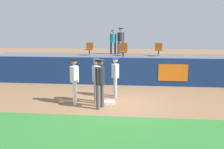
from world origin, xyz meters
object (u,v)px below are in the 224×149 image
object	(u,v)px
seat_back_left	(89,48)
seat_back_center	(123,48)
spectator_capped	(113,40)
seat_back_right	(159,49)
spectator_hooded	(121,39)
player_umpire	(100,80)
first_base	(109,102)
seat_front_center	(123,51)
player_fielder_home	(75,78)
player_runner_visitor	(115,74)
player_coach_visitor	(96,77)

from	to	relation	value
seat_back_left	seat_back_center	bearing A→B (deg)	-0.01
seat_back_left	spectator_capped	world-z (taller)	spectator_capped
seat_back_right	seat_back_left	world-z (taller)	same
seat_back_right	spectator_hooded	xyz separation A→B (m)	(-2.53, 1.03, 0.57)
player_umpire	first_base	bearing A→B (deg)	177.85
seat_front_center	spectator_capped	world-z (taller)	spectator_capped
spectator_capped	player_fielder_home	bearing A→B (deg)	96.96
player_fielder_home	seat_back_right	bearing A→B (deg)	137.75
player_runner_visitor	seat_front_center	size ratio (longest dim) A/B	2.08
player_umpire	seat_front_center	world-z (taller)	seat_front_center
first_base	seat_back_right	bearing A→B (deg)	70.00
player_umpire	seat_back_left	distance (m)	7.61
player_runner_visitor	player_umpire	distance (m)	1.70
player_coach_visitor	seat_back_right	world-z (taller)	seat_back_right
seat_back_right	seat_back_center	bearing A→B (deg)	-179.99
player_runner_visitor	seat_back_left	size ratio (longest dim) A/B	2.08
player_coach_visitor	seat_back_left	size ratio (longest dim) A/B	2.14
seat_back_right	first_base	bearing A→B (deg)	-110.00
seat_front_center	seat_back_center	bearing A→B (deg)	93.07
player_umpire	spectator_hooded	distance (m)	8.47
player_fielder_home	seat_back_left	size ratio (longest dim) A/B	2.16
seat_back_left	spectator_capped	distance (m)	1.89
player_runner_visitor	spectator_hooded	size ratio (longest dim) A/B	0.97
seat_back_center	spectator_capped	world-z (taller)	spectator_capped
first_base	player_runner_visitor	bearing A→B (deg)	81.83
player_runner_visitor	player_coach_visitor	xyz separation A→B (m)	(-0.68, -0.93, 0.02)
player_fielder_home	seat_back_center	distance (m)	7.09
player_coach_visitor	spectator_hooded	xyz separation A→B (m)	(0.44, 7.66, 1.27)
seat_back_center	spectator_hooded	world-z (taller)	spectator_hooded
spectator_hooded	player_runner_visitor	bearing A→B (deg)	70.25
first_base	seat_back_center	size ratio (longest dim) A/B	0.48
player_coach_visitor	seat_back_center	world-z (taller)	seat_back_center
first_base	player_umpire	world-z (taller)	player_umpire
first_base	seat_back_center	distance (m)	6.91
spectator_capped	seat_back_left	bearing A→B (deg)	48.30
player_fielder_home	player_umpire	world-z (taller)	player_umpire
seat_back_right	seat_front_center	bearing A→B (deg)	-140.49
seat_back_left	seat_back_center	size ratio (longest dim) A/B	1.00
seat_back_right	seat_back_left	size ratio (longest dim) A/B	1.00
player_fielder_home	player_umpire	size ratio (longest dim) A/B	0.98
player_fielder_home	player_runner_visitor	world-z (taller)	player_fielder_home
spectator_capped	seat_back_right	bearing A→B (deg)	172.94
first_base	player_coach_visitor	xyz separation A→B (m)	(-0.53, 0.07, 1.00)
seat_back_left	spectator_hooded	xyz separation A→B (m)	(2.02, 1.03, 0.57)
seat_back_center	seat_front_center	size ratio (longest dim) A/B	1.00
player_runner_visitor	seat_front_center	world-z (taller)	seat_front_center
player_runner_visitor	spectator_capped	size ratio (longest dim) A/B	1.04
player_coach_visitor	seat_back_right	size ratio (longest dim) A/B	2.14
first_base	spectator_capped	distance (m)	8.10
player_umpire	seat_back_right	distance (m)	7.86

